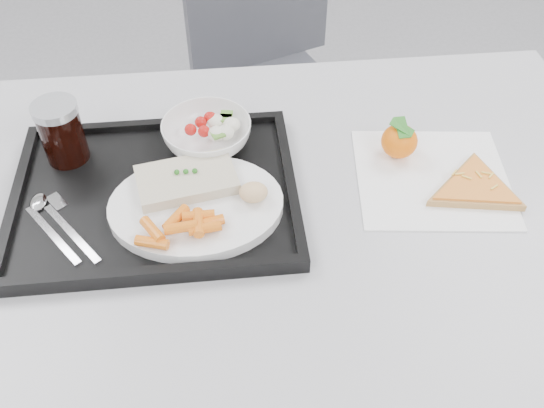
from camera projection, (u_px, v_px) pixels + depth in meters
table at (276, 233)px, 1.02m from camera, size 1.20×0.80×0.75m
chair at (263, 61)px, 1.64m from camera, size 0.54×0.55×0.93m
tray at (156, 195)px, 0.97m from camera, size 0.45×0.35×0.03m
dinner_plate at (196, 206)px, 0.93m from camera, size 0.27×0.27×0.02m
fish_fillet at (187, 180)px, 0.95m from camera, size 0.17×0.12×0.03m
bread_roll at (253, 192)px, 0.92m from camera, size 0.05×0.05×0.03m
salad_bowl at (207, 134)px, 1.03m from camera, size 0.15×0.15×0.05m
cola_glass at (61, 131)px, 0.99m from camera, size 0.07×0.07×0.11m
cutlery at (54, 220)px, 0.92m from camera, size 0.13×0.16×0.01m
napkin at (432, 178)px, 1.01m from camera, size 0.28×0.27×0.00m
tangerine at (399, 141)px, 1.02m from camera, size 0.08×0.08×0.07m
pizza_slice at (475, 188)px, 0.98m from camera, size 0.23×0.23×0.02m
carrot_pile at (184, 226)px, 0.88m from camera, size 0.13×0.08×0.02m
salad_contents at (216, 126)px, 1.03m from camera, size 0.10×0.08×0.02m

